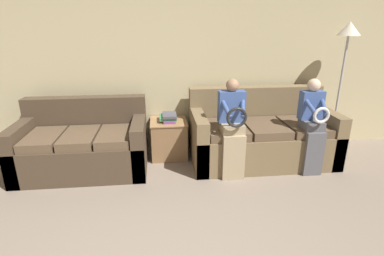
{
  "coord_description": "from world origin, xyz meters",
  "views": [
    {
      "loc": [
        -0.04,
        -1.17,
        1.85
      ],
      "look_at": [
        0.3,
        1.9,
        0.77
      ],
      "focal_mm": 28.0,
      "sensor_mm": 36.0,
      "label": 1
    }
  ],
  "objects_px": {
    "floor_lamp": "(347,45)",
    "book_stack": "(169,117)",
    "couch_side": "(84,146)",
    "couch_main": "(261,136)",
    "side_shelf": "(169,138)",
    "child_left_seated": "(233,125)",
    "child_right_seated": "(313,122)"
  },
  "relations": [
    {
      "from": "child_left_seated",
      "to": "side_shelf",
      "type": "distance_m",
      "value": 1.09
    },
    {
      "from": "couch_side",
      "to": "child_right_seated",
      "type": "xyz_separation_m",
      "value": [
        2.92,
        -0.37,
        0.34
      ]
    },
    {
      "from": "couch_side",
      "to": "book_stack",
      "type": "relative_size",
      "value": 5.44
    },
    {
      "from": "child_left_seated",
      "to": "side_shelf",
      "type": "bearing_deg",
      "value": 138.93
    },
    {
      "from": "side_shelf",
      "to": "floor_lamp",
      "type": "relative_size",
      "value": 0.29
    },
    {
      "from": "couch_main",
      "to": "floor_lamp",
      "type": "height_order",
      "value": "floor_lamp"
    },
    {
      "from": "child_right_seated",
      "to": "floor_lamp",
      "type": "xyz_separation_m",
      "value": [
        0.68,
        0.6,
        0.9
      ]
    },
    {
      "from": "couch_main",
      "to": "floor_lamp",
      "type": "xyz_separation_m",
      "value": [
        1.2,
        0.2,
        1.22
      ]
    },
    {
      "from": "couch_main",
      "to": "child_right_seated",
      "type": "relative_size",
      "value": 1.61
    },
    {
      "from": "child_left_seated",
      "to": "child_right_seated",
      "type": "xyz_separation_m",
      "value": [
        1.03,
        0.0,
        -0.0
      ]
    },
    {
      "from": "couch_side",
      "to": "book_stack",
      "type": "bearing_deg",
      "value": 14.24
    },
    {
      "from": "child_left_seated",
      "to": "floor_lamp",
      "type": "relative_size",
      "value": 0.65
    },
    {
      "from": "side_shelf",
      "to": "floor_lamp",
      "type": "xyz_separation_m",
      "value": [
        2.48,
        -0.06,
        1.29
      ]
    },
    {
      "from": "floor_lamp",
      "to": "couch_main",
      "type": "bearing_deg",
      "value": -170.69
    },
    {
      "from": "couch_main",
      "to": "floor_lamp",
      "type": "relative_size",
      "value": 1.04
    },
    {
      "from": "child_left_seated",
      "to": "book_stack",
      "type": "relative_size",
      "value": 4.12
    },
    {
      "from": "side_shelf",
      "to": "couch_main",
      "type": "bearing_deg",
      "value": -11.3
    },
    {
      "from": "couch_side",
      "to": "child_right_seated",
      "type": "height_order",
      "value": "child_right_seated"
    },
    {
      "from": "floor_lamp",
      "to": "book_stack",
      "type": "bearing_deg",
      "value": 178.72
    },
    {
      "from": "couch_main",
      "to": "floor_lamp",
      "type": "distance_m",
      "value": 1.72
    },
    {
      "from": "child_left_seated",
      "to": "child_right_seated",
      "type": "relative_size",
      "value": 1.02
    },
    {
      "from": "couch_side",
      "to": "floor_lamp",
      "type": "relative_size",
      "value": 0.86
    },
    {
      "from": "couch_main",
      "to": "side_shelf",
      "type": "height_order",
      "value": "couch_main"
    },
    {
      "from": "book_stack",
      "to": "floor_lamp",
      "type": "bearing_deg",
      "value": -1.28
    },
    {
      "from": "child_right_seated",
      "to": "side_shelf",
      "type": "xyz_separation_m",
      "value": [
        -1.8,
        0.66,
        -0.39
      ]
    },
    {
      "from": "couch_main",
      "to": "book_stack",
      "type": "xyz_separation_m",
      "value": [
        -1.28,
        0.25,
        0.25
      ]
    },
    {
      "from": "couch_main",
      "to": "side_shelf",
      "type": "relative_size",
      "value": 3.6
    },
    {
      "from": "couch_main",
      "to": "couch_side",
      "type": "bearing_deg",
      "value": -179.16
    },
    {
      "from": "child_right_seated",
      "to": "side_shelf",
      "type": "height_order",
      "value": "child_right_seated"
    },
    {
      "from": "side_shelf",
      "to": "couch_side",
      "type": "bearing_deg",
      "value": -165.5
    },
    {
      "from": "child_left_seated",
      "to": "book_stack",
      "type": "xyz_separation_m",
      "value": [
        -0.76,
        0.66,
        -0.07
      ]
    },
    {
      "from": "couch_side",
      "to": "side_shelf",
      "type": "distance_m",
      "value": 1.16
    }
  ]
}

